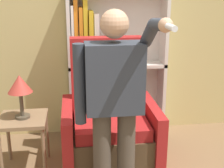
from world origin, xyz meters
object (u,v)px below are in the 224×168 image
at_px(side_table, 24,126).
at_px(table_lamp, 20,86).
at_px(armchair, 109,128).
at_px(person_standing, 114,100).
at_px(bookcase, 104,67).

relative_size(side_table, table_lamp, 1.30).
xyz_separation_m(armchair, table_lamp, (-0.86, -0.00, 0.49)).
bearing_deg(side_table, armchair, 0.09).
xyz_separation_m(person_standing, side_table, (-0.82, 0.65, -0.48)).
xyz_separation_m(bookcase, side_table, (-0.89, -0.68, -0.41)).
bearing_deg(side_table, bookcase, 37.59).
height_order(person_standing, table_lamp, person_standing).
bearing_deg(armchair, bookcase, 87.99).
bearing_deg(table_lamp, armchair, 0.09).
height_order(bookcase, person_standing, bookcase).
bearing_deg(armchair, side_table, -179.91).
distance_m(armchair, person_standing, 0.86).
distance_m(person_standing, table_lamp, 1.05).
bearing_deg(armchair, table_lamp, -179.91).
bearing_deg(side_table, table_lamp, 135.00).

